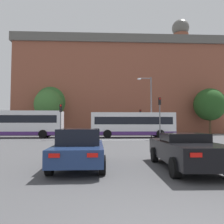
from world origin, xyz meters
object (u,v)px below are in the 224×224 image
bus_crossing_lead (133,124)px  bus_crossing_trailing (18,123)px  car_saloon_left (80,148)px  traffic_light_near_left (61,116)px  street_lamp_junction (149,101)px  pedestrian_walking_east (117,129)px  traffic_light_far_right (140,118)px  pedestrian_waiting (133,128)px  car_roadster_right (185,150)px  pedestrian_walking_west (141,128)px  traffic_light_near_right (160,111)px

bus_crossing_lead → bus_crossing_trailing: (-14.11, 0.04, 0.10)m
car_saloon_left → bus_crossing_trailing: bearing=115.5°
traffic_light_near_left → street_lamp_junction: (10.37, 4.17, 2.08)m
car_saloon_left → traffic_light_near_left: size_ratio=1.14×
pedestrian_walking_east → bus_crossing_lead: bearing=-130.5°
traffic_light_near_left → street_lamp_junction: street_lamp_junction is taller
traffic_light_far_right → traffic_light_near_left: size_ratio=1.05×
street_lamp_junction → pedestrian_waiting: size_ratio=4.28×
bus_crossing_trailing → pedestrian_walking_east: bearing=-57.9°
traffic_light_near_left → bus_crossing_lead: bearing=25.8°
bus_crossing_trailing → traffic_light_far_right: bearing=-68.4°
bus_crossing_trailing → car_saloon_left: bearing=-153.4°
bus_crossing_lead → pedestrian_walking_east: (-1.49, 7.95, -0.70)m
car_saloon_left → car_roadster_right: 4.00m
car_roadster_right → traffic_light_near_left: traffic_light_near_left is taller
pedestrian_walking_east → pedestrian_walking_west: size_ratio=0.95×
car_saloon_left → street_lamp_junction: street_lamp_junction is taller
traffic_light_near_right → pedestrian_waiting: traffic_light_near_right is taller
car_saloon_left → bus_crossing_trailing: (-9.41, 18.78, 1.02)m
pedestrian_walking_east → car_roadster_right: bearing=-139.5°
traffic_light_near_right → pedestrian_waiting: bearing=97.6°
pedestrian_walking_west → pedestrian_waiting: bearing=-133.0°
bus_crossing_trailing → traffic_light_near_right: bearing=-103.1°
car_roadster_right → pedestrian_waiting: 26.11m
car_saloon_left → traffic_light_near_left: (-3.51, 14.76, 1.81)m
traffic_light_far_right → pedestrian_walking_east: 4.28m
street_lamp_junction → pedestrian_walking_east: size_ratio=4.68×
traffic_light_near_right → pedestrian_walking_east: 12.60m
bus_crossing_trailing → traffic_light_near_left: traffic_light_near_left is taller
car_saloon_left → car_roadster_right: (3.98, -0.43, -0.05)m
street_lamp_junction → pedestrian_waiting: (-1.14, 6.69, -3.57)m
car_roadster_right → pedestrian_waiting: size_ratio=2.61×
car_saloon_left → pedestrian_walking_west: bearing=73.7°
traffic_light_far_right → traffic_light_near_right: (0.30, -10.31, 0.38)m
bus_crossing_trailing → traffic_light_near_left: 7.18m
bus_crossing_trailing → bus_crossing_lead: bearing=-90.1°
bus_crossing_trailing → traffic_light_near_left: (5.90, -4.02, 0.79)m
traffic_light_far_right → bus_crossing_lead: bearing=-108.4°
pedestrian_walking_east → pedestrian_walking_west: pedestrian_walking_west is taller
bus_crossing_trailing → pedestrian_walking_west: 18.17m
pedestrian_walking_west → car_roadster_right: bearing=-73.2°
street_lamp_junction → traffic_light_far_right: bearing=90.0°
traffic_light_far_right → pedestrian_walking_east: traffic_light_far_right is taller
car_saloon_left → pedestrian_walking_west: pedestrian_walking_west is taller
traffic_light_far_right → street_lamp_junction: bearing=-90.0°
street_lamp_junction → pedestrian_walking_east: 9.33m
traffic_light_near_right → traffic_light_near_left: size_ratio=1.21×
car_roadster_right → pedestrian_waiting: pedestrian_waiting is taller
traffic_light_far_right → street_lamp_junction: street_lamp_junction is taller
pedestrian_walking_east → pedestrian_walking_west: bearing=-57.8°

